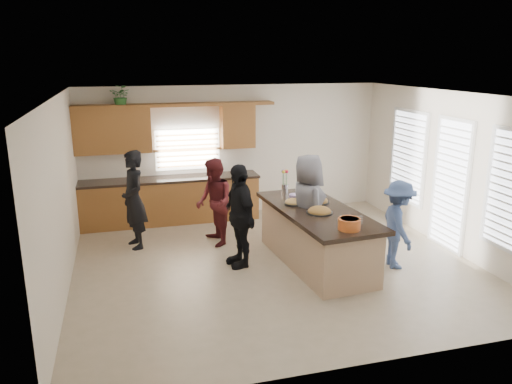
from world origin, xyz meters
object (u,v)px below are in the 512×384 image
object	(u,v)px
woman_left_front	(239,216)
woman_right_back	(398,225)
woman_left_back	(134,200)
salad_bowl	(349,223)
woman_left_mid	(214,202)
island	(316,238)
woman_right_front	(308,208)

from	to	relation	value
woman_left_front	woman_right_back	size ratio (longest dim) A/B	1.18
woman_left_back	woman_left_front	world-z (taller)	woman_left_back
salad_bowl	woman_left_mid	world-z (taller)	woman_left_mid
woman_left_mid	woman_right_back	world-z (taller)	woman_left_mid
woman_left_back	woman_left_front	size ratio (longest dim) A/B	1.04
salad_bowl	woman_left_front	size ratio (longest dim) A/B	0.19
island	salad_bowl	bearing A→B (deg)	-90.68
woman_left_back	woman_right_front	world-z (taller)	woman_right_front
woman_left_back	woman_left_front	xyz separation A→B (m)	(1.63, -1.30, -0.03)
woman_right_front	woman_right_back	bearing A→B (deg)	-124.17
woman_left_front	woman_left_back	bearing A→B (deg)	-137.89
island	woman_left_front	world-z (taller)	woman_left_front
woman_left_back	woman_left_front	bearing A→B (deg)	36.26
woman_left_back	woman_right_front	distance (m)	3.10
island	woman_left_back	distance (m)	3.31
salad_bowl	woman_left_front	distance (m)	1.88
island	woman_left_front	bearing A→B (deg)	162.81
woman_left_mid	woman_left_front	size ratio (longest dim) A/B	0.94
salad_bowl	woman_right_front	size ratio (longest dim) A/B	0.18
woman_right_back	woman_right_front	distance (m)	1.50
island	woman_right_front	bearing A→B (deg)	100.85
woman_left_back	woman_left_mid	xyz separation A→B (m)	(1.41, -0.25, -0.09)
woman_right_back	woman_left_mid	bearing A→B (deg)	67.35
woman_right_back	island	bearing A→B (deg)	80.29
woman_left_mid	woman_left_front	bearing A→B (deg)	6.20
woman_right_front	woman_left_back	bearing A→B (deg)	59.77
salad_bowl	woman_left_mid	size ratio (longest dim) A/B	0.20
salad_bowl	woman_left_front	world-z (taller)	woman_left_front
woman_left_mid	woman_left_back	bearing A→B (deg)	-105.48
woman_left_back	woman_left_mid	distance (m)	1.44
salad_bowl	woman_right_back	world-z (taller)	woman_right_back
woman_left_front	woman_right_back	world-z (taller)	woman_left_front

